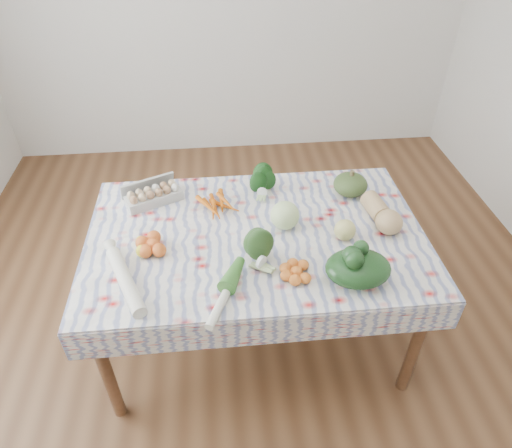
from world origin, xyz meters
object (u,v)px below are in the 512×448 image
at_px(cabbage, 285,215).
at_px(grapefruit, 345,230).
at_px(butternut_squash, 382,212).
at_px(kabocha_squash, 350,184).
at_px(dining_table, 256,246).
at_px(egg_carton, 154,196).

xyz_separation_m(cabbage, grapefruit, (0.27, -0.12, -0.02)).
bearing_deg(butternut_squash, kabocha_squash, 100.44).
relative_size(dining_table, cabbage, 11.14).
distance_m(kabocha_squash, grapefruit, 0.39).
height_order(egg_carton, grapefruit, grapefruit).
xyz_separation_m(egg_carton, cabbage, (0.66, -0.27, 0.03)).
height_order(cabbage, butternut_squash, cabbage).
bearing_deg(dining_table, butternut_squash, 2.26).
height_order(cabbage, grapefruit, cabbage).
bearing_deg(dining_table, cabbage, 13.90).
xyz_separation_m(dining_table, egg_carton, (-0.52, 0.31, 0.12)).
distance_m(dining_table, butternut_squash, 0.65).
height_order(egg_carton, cabbage, cabbage).
bearing_deg(grapefruit, dining_table, 169.22).
bearing_deg(egg_carton, grapefruit, -46.98).
xyz_separation_m(dining_table, kabocha_squash, (0.54, 0.29, 0.14)).
distance_m(egg_carton, cabbage, 0.72).
xyz_separation_m(dining_table, cabbage, (0.15, 0.04, 0.16)).
relative_size(egg_carton, butternut_squash, 1.05).
bearing_deg(cabbage, egg_carton, 157.50).
height_order(kabocha_squash, cabbage, cabbage).
distance_m(egg_carton, grapefruit, 1.02).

